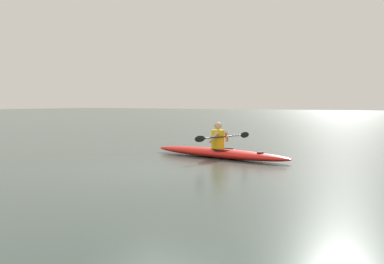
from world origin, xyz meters
TOP-DOWN VIEW (x-y plane):
  - ground_plane at (0.00, 0.00)m, footprint 160.00×160.00m
  - kayak at (0.12, -2.85)m, footprint 4.60×1.48m
  - kayaker at (0.13, -2.85)m, footprint 0.61×2.32m

SIDE VIEW (x-z plane):
  - ground_plane at x=0.00m, z-range 0.00..0.00m
  - kayak at x=0.12m, z-range 0.00..0.26m
  - kayaker at x=0.13m, z-range 0.20..0.92m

